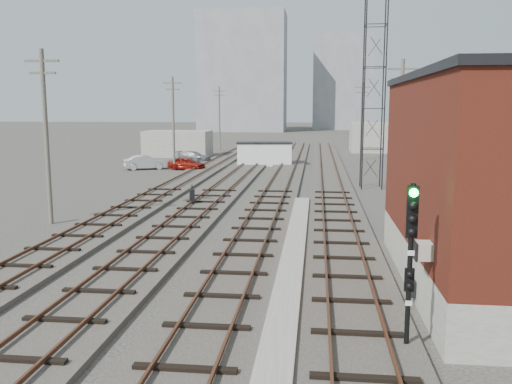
# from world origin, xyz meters

# --- Properties ---
(ground) EXTENTS (320.00, 320.00, 0.00)m
(ground) POSITION_xyz_m (0.00, 60.00, 0.00)
(ground) COLOR #282621
(ground) RESTS_ON ground
(track_right) EXTENTS (3.20, 90.00, 0.39)m
(track_right) POSITION_xyz_m (2.50, 39.00, 0.11)
(track_right) COLOR #332D28
(track_right) RESTS_ON ground
(track_mid_right) EXTENTS (3.20, 90.00, 0.39)m
(track_mid_right) POSITION_xyz_m (-1.50, 39.00, 0.11)
(track_mid_right) COLOR #332D28
(track_mid_right) RESTS_ON ground
(track_mid_left) EXTENTS (3.20, 90.00, 0.39)m
(track_mid_left) POSITION_xyz_m (-5.50, 39.00, 0.11)
(track_mid_left) COLOR #332D28
(track_mid_left) RESTS_ON ground
(track_left) EXTENTS (3.20, 90.00, 0.39)m
(track_left) POSITION_xyz_m (-9.50, 39.00, 0.11)
(track_left) COLOR #332D28
(track_left) RESTS_ON ground
(platform_curb) EXTENTS (0.90, 28.00, 0.26)m
(platform_curb) POSITION_xyz_m (0.50, 14.00, 0.13)
(platform_curb) COLOR gray
(platform_curb) RESTS_ON ground
(brick_building) EXTENTS (6.54, 12.20, 7.22)m
(brick_building) POSITION_xyz_m (7.50, 12.00, 3.63)
(brick_building) COLOR gray
(brick_building) RESTS_ON ground
(lattice_tower) EXTENTS (1.60, 1.60, 15.00)m
(lattice_tower) POSITION_xyz_m (5.50, 35.00, 7.50)
(lattice_tower) COLOR black
(lattice_tower) RESTS_ON ground
(utility_pole_left_a) EXTENTS (1.80, 0.24, 9.00)m
(utility_pole_left_a) POSITION_xyz_m (-12.50, 20.00, 4.80)
(utility_pole_left_a) COLOR #595147
(utility_pole_left_a) RESTS_ON ground
(utility_pole_left_b) EXTENTS (1.80, 0.24, 9.00)m
(utility_pole_left_b) POSITION_xyz_m (-12.50, 45.00, 4.80)
(utility_pole_left_b) COLOR #595147
(utility_pole_left_b) RESTS_ON ground
(utility_pole_left_c) EXTENTS (1.80, 0.24, 9.00)m
(utility_pole_left_c) POSITION_xyz_m (-12.50, 70.00, 4.80)
(utility_pole_left_c) COLOR #595147
(utility_pole_left_c) RESTS_ON ground
(utility_pole_right_a) EXTENTS (1.80, 0.24, 9.00)m
(utility_pole_right_a) POSITION_xyz_m (6.50, 28.00, 4.80)
(utility_pole_right_a) COLOR #595147
(utility_pole_right_a) RESTS_ON ground
(utility_pole_right_b) EXTENTS (1.80, 0.24, 9.00)m
(utility_pole_right_b) POSITION_xyz_m (6.50, 58.00, 4.80)
(utility_pole_right_b) COLOR #595147
(utility_pole_right_b) RESTS_ON ground
(apartment_left) EXTENTS (22.00, 14.00, 30.00)m
(apartment_left) POSITION_xyz_m (-18.00, 135.00, 15.00)
(apartment_left) COLOR gray
(apartment_left) RESTS_ON ground
(apartment_right) EXTENTS (16.00, 12.00, 26.00)m
(apartment_right) POSITION_xyz_m (8.00, 150.00, 13.00)
(apartment_right) COLOR gray
(apartment_right) RESTS_ON ground
(shed_left) EXTENTS (8.00, 5.00, 3.20)m
(shed_left) POSITION_xyz_m (-16.00, 60.00, 1.60)
(shed_left) COLOR gray
(shed_left) RESTS_ON ground
(shed_right) EXTENTS (6.00, 6.00, 4.00)m
(shed_right) POSITION_xyz_m (9.00, 70.00, 2.00)
(shed_right) COLOR gray
(shed_right) RESTS_ON ground
(signal_mast) EXTENTS (0.40, 0.42, 4.26)m
(signal_mast) POSITION_xyz_m (3.70, 6.58, 2.54)
(signal_mast) COLOR gray
(signal_mast) RESTS_ON ground
(switch_stand) EXTENTS (0.38, 0.38, 1.28)m
(switch_stand) POSITION_xyz_m (-6.24, 25.73, 0.60)
(switch_stand) COLOR black
(switch_stand) RESTS_ON ground
(site_trailer) EXTENTS (6.15, 3.36, 2.46)m
(site_trailer) POSITION_xyz_m (-4.20, 50.36, 1.24)
(site_trailer) COLOR white
(site_trailer) RESTS_ON ground
(car_red) EXTENTS (3.98, 2.46, 1.26)m
(car_red) POSITION_xyz_m (-11.32, 45.23, 0.63)
(car_red) COLOR maroon
(car_red) RESTS_ON ground
(car_silver) EXTENTS (4.49, 3.22, 1.41)m
(car_silver) POSITION_xyz_m (-15.47, 45.30, 0.70)
(car_silver) COLOR #ADB1B5
(car_silver) RESTS_ON ground
(car_grey) EXTENTS (4.40, 2.64, 1.19)m
(car_grey) POSITION_xyz_m (-12.51, 53.38, 0.60)
(car_grey) COLOR gray
(car_grey) RESTS_ON ground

